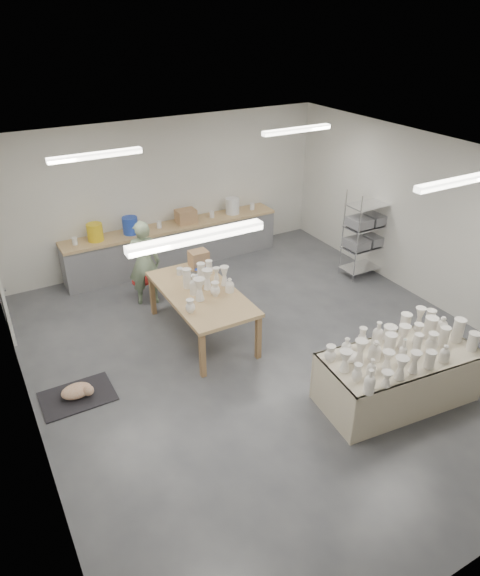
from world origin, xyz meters
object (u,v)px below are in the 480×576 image
potter (144,263)px  red_stool (142,282)px  drying_table (397,374)px  work_table (202,288)px

potter → red_stool: potter is taller
drying_table → red_stool: 4.98m
drying_table → potter: potter is taller
work_table → red_stool: 1.80m
work_table → potter: size_ratio=1.35×
potter → red_stool: (0.00, 0.27, -0.51)m
potter → red_stool: bearing=-70.7°
work_table → potter: 1.47m
drying_table → work_table: 3.31m
drying_table → potter: bearing=121.7°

